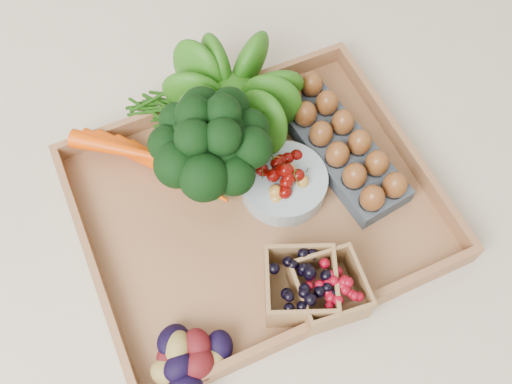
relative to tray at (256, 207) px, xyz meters
name	(u,v)px	position (x,y,z in m)	size (l,w,h in m)	color
ground	(256,209)	(0.00, 0.00, -0.01)	(4.00, 4.00, 0.00)	beige
tray	(256,207)	(0.00, 0.00, 0.00)	(0.55, 0.45, 0.01)	#9A6740
carrots	(154,161)	(-0.12, 0.13, 0.03)	(0.21, 0.15, 0.05)	#E94502
lettuce	(229,91)	(0.03, 0.17, 0.09)	(0.16, 0.16, 0.16)	#23590E
broccoli	(213,163)	(-0.05, 0.06, 0.08)	(0.19, 0.19, 0.15)	black
cherry_bowl	(284,183)	(0.05, 0.01, 0.03)	(0.14, 0.14, 0.04)	#8C9EA5
egg_carton	(338,147)	(0.17, 0.03, 0.02)	(0.10, 0.28, 0.03)	#3D434D
potatoes	(188,355)	(-0.19, -0.19, 0.04)	(0.12, 0.12, 0.07)	#430A0E
punnet_blackberry	(300,286)	(0.00, -0.16, 0.04)	(0.10, 0.10, 0.07)	black
punnet_raspberry	(329,290)	(0.03, -0.18, 0.04)	(0.10, 0.10, 0.07)	maroon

